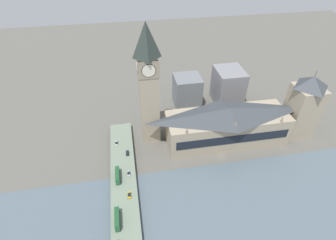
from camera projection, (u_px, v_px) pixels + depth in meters
name	position (u px, v px, depth m)	size (l,w,h in m)	color
ground_plane	(221.00, 157.00, 179.02)	(600.00, 600.00, 0.00)	#605E56
river_water	(243.00, 205.00, 149.14)	(65.00, 360.00, 0.30)	slate
parliament_hall	(227.00, 125.00, 184.30)	(27.74, 84.85, 28.21)	tan
clock_tower	(148.00, 84.00, 167.73)	(13.58, 13.58, 84.90)	tan
victoria_tower	(303.00, 106.00, 186.04)	(18.78, 18.78, 50.96)	tan
road_bridge	(126.00, 221.00, 138.09)	(162.00, 15.36, 4.32)	#5D6A59
double_decker_bus_lead	(117.00, 219.00, 134.89)	(11.93, 2.49, 5.07)	#235B33
double_decker_bus_mid	(118.00, 175.00, 157.48)	(11.18, 2.51, 4.90)	#235B33
car_northbound_lead	(116.00, 143.00, 182.44)	(4.48, 1.89, 1.31)	silver
car_northbound_tail	(129.00, 173.00, 161.27)	(3.85, 1.83, 1.34)	silver
car_southbound_lead	(129.00, 195.00, 148.81)	(4.46, 1.80, 1.40)	gold
car_southbound_mid	(127.00, 153.00, 174.93)	(4.57, 1.91, 1.39)	black
city_block_west	(228.00, 86.00, 223.66)	(25.94, 22.54, 30.04)	gray
city_block_center	(187.00, 91.00, 220.56)	(20.97, 21.63, 26.53)	slate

